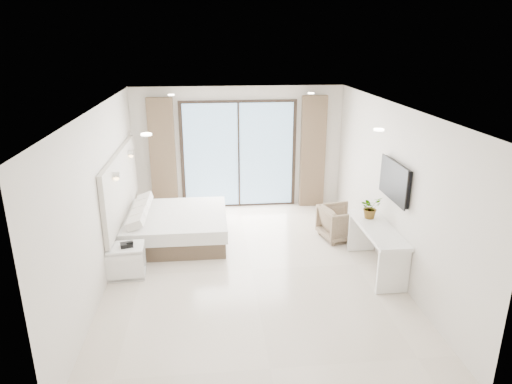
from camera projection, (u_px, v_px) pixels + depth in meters
ground at (251, 269)px, 7.61m from camera, size 6.20×6.20×0.00m
room_shell at (235, 165)px, 7.92m from camera, size 4.62×6.22×2.72m
bed at (174, 227)px, 8.62m from camera, size 1.92×1.83×0.68m
nightstand at (127, 261)px, 7.34m from camera, size 0.60×0.51×0.52m
phone at (127, 245)px, 7.23m from camera, size 0.22×0.20×0.06m
console_desk at (377, 239)px, 7.42m from camera, size 0.51×1.63×0.77m
plant at (370, 210)px, 7.70m from camera, size 0.45×0.48×0.29m
armchair at (340, 221)px, 8.70m from camera, size 0.77×0.80×0.70m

